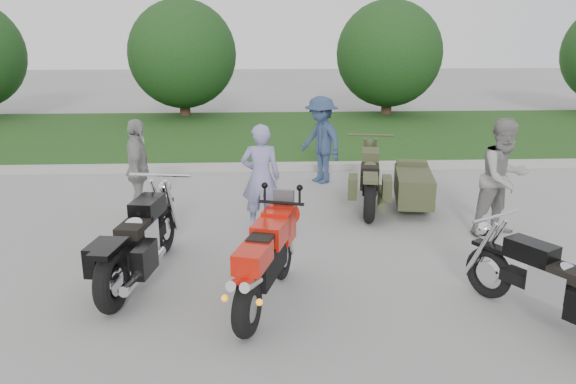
{
  "coord_description": "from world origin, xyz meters",
  "views": [
    {
      "loc": [
        -0.44,
        -6.0,
        2.95
      ],
      "look_at": [
        -0.06,
        1.47,
        0.8
      ],
      "focal_mm": 35.0,
      "sensor_mm": 36.0,
      "label": 1
    }
  ],
  "objects_px": {
    "cruiser_right": "(561,291)",
    "person_back": "(138,170)",
    "cruiser_sidecar": "(395,184)",
    "person_stripe": "(261,177)",
    "cruiser_left": "(138,245)",
    "person_grey": "(503,178)",
    "sportbike_red": "(265,259)",
    "person_denim": "(321,140)"
  },
  "relations": [
    {
      "from": "person_denim",
      "to": "person_grey",
      "type": "bearing_deg",
      "value": 5.2
    },
    {
      "from": "cruiser_right",
      "to": "person_denim",
      "type": "xyz_separation_m",
      "value": [
        -1.81,
        5.92,
        0.44
      ]
    },
    {
      "from": "cruiser_right",
      "to": "person_back",
      "type": "bearing_deg",
      "value": 112.33
    },
    {
      "from": "person_stripe",
      "to": "person_denim",
      "type": "height_order",
      "value": "person_denim"
    },
    {
      "from": "sportbike_red",
      "to": "cruiser_right",
      "type": "bearing_deg",
      "value": 4.69
    },
    {
      "from": "cruiser_sidecar",
      "to": "person_stripe",
      "type": "relative_size",
      "value": 1.49
    },
    {
      "from": "person_stripe",
      "to": "person_back",
      "type": "relative_size",
      "value": 1.0
    },
    {
      "from": "cruiser_sidecar",
      "to": "person_grey",
      "type": "bearing_deg",
      "value": -34.95
    },
    {
      "from": "person_stripe",
      "to": "person_grey",
      "type": "distance_m",
      "value": 3.58
    },
    {
      "from": "cruiser_left",
      "to": "sportbike_red",
      "type": "bearing_deg",
      "value": -15.49
    },
    {
      "from": "cruiser_sidecar",
      "to": "person_grey",
      "type": "xyz_separation_m",
      "value": [
        1.27,
        -1.29,
        0.44
      ]
    },
    {
      "from": "cruiser_right",
      "to": "person_back",
      "type": "relative_size",
      "value": 1.18
    },
    {
      "from": "cruiser_left",
      "to": "cruiser_right",
      "type": "height_order",
      "value": "cruiser_left"
    },
    {
      "from": "cruiser_right",
      "to": "cruiser_sidecar",
      "type": "distance_m",
      "value": 4.12
    },
    {
      "from": "sportbike_red",
      "to": "cruiser_left",
      "type": "bearing_deg",
      "value": 172.04
    },
    {
      "from": "person_stripe",
      "to": "person_denim",
      "type": "relative_size",
      "value": 0.94
    },
    {
      "from": "cruiser_left",
      "to": "cruiser_sidecar",
      "type": "xyz_separation_m",
      "value": [
        3.77,
        2.7,
        -0.04
      ]
    },
    {
      "from": "sportbike_red",
      "to": "person_denim",
      "type": "distance_m",
      "value": 5.41
    },
    {
      "from": "cruiser_sidecar",
      "to": "person_stripe",
      "type": "distance_m",
      "value": 2.46
    },
    {
      "from": "person_stripe",
      "to": "cruiser_right",
      "type": "bearing_deg",
      "value": 134.12
    },
    {
      "from": "cruiser_right",
      "to": "person_grey",
      "type": "bearing_deg",
      "value": 48.51
    },
    {
      "from": "person_grey",
      "to": "person_back",
      "type": "relative_size",
      "value": 1.08
    },
    {
      "from": "cruiser_right",
      "to": "cruiser_sidecar",
      "type": "xyz_separation_m",
      "value": [
        -0.73,
        4.06,
        0.02
      ]
    },
    {
      "from": "cruiser_right",
      "to": "cruiser_sidecar",
      "type": "relative_size",
      "value": 0.79
    },
    {
      "from": "person_denim",
      "to": "person_back",
      "type": "xyz_separation_m",
      "value": [
        -3.16,
        -2.14,
        -0.05
      ]
    },
    {
      "from": "cruiser_right",
      "to": "person_stripe",
      "type": "distance_m",
      "value": 4.42
    },
    {
      "from": "sportbike_red",
      "to": "cruiser_sidecar",
      "type": "relative_size",
      "value": 0.81
    },
    {
      "from": "cruiser_sidecar",
      "to": "person_back",
      "type": "xyz_separation_m",
      "value": [
        -4.23,
        -0.28,
        0.38
      ]
    },
    {
      "from": "person_grey",
      "to": "cruiser_right",
      "type": "bearing_deg",
      "value": -120.29
    },
    {
      "from": "person_grey",
      "to": "person_back",
      "type": "height_order",
      "value": "person_grey"
    },
    {
      "from": "cruiser_left",
      "to": "person_stripe",
      "type": "height_order",
      "value": "person_stripe"
    },
    {
      "from": "cruiser_sidecar",
      "to": "person_denim",
      "type": "relative_size",
      "value": 1.41
    },
    {
      "from": "cruiser_right",
      "to": "person_denim",
      "type": "height_order",
      "value": "person_denim"
    },
    {
      "from": "cruiser_left",
      "to": "person_grey",
      "type": "height_order",
      "value": "person_grey"
    },
    {
      "from": "cruiser_left",
      "to": "person_grey",
      "type": "xyz_separation_m",
      "value": [
        5.05,
        1.41,
        0.4
      ]
    },
    {
      "from": "cruiser_left",
      "to": "person_denim",
      "type": "bearing_deg",
      "value": 68.85
    },
    {
      "from": "cruiser_left",
      "to": "cruiser_sidecar",
      "type": "bearing_deg",
      "value": 45.04
    },
    {
      "from": "cruiser_right",
      "to": "person_denim",
      "type": "bearing_deg",
      "value": 76.58
    },
    {
      "from": "cruiser_left",
      "to": "person_back",
      "type": "height_order",
      "value": "person_back"
    },
    {
      "from": "sportbike_red",
      "to": "cruiser_sidecar",
      "type": "xyz_separation_m",
      "value": [
        2.24,
        3.41,
        -0.12
      ]
    },
    {
      "from": "person_grey",
      "to": "person_back",
      "type": "bearing_deg",
      "value": 150.34
    },
    {
      "from": "person_stripe",
      "to": "person_denim",
      "type": "distance_m",
      "value": 2.97
    }
  ]
}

